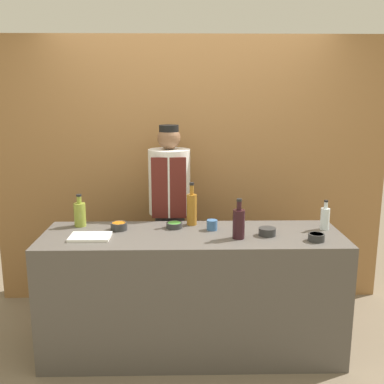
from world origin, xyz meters
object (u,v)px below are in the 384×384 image
(sauce_bowl_green, at_px, (174,225))
(cup_blue, at_px, (212,225))
(bottle_clear, at_px, (325,218))
(bottle_amber, at_px, (192,208))
(bottle_oil, at_px, (80,214))
(sauce_bowl_orange, at_px, (119,226))
(chef_center, at_px, (170,215))
(cutting_board, at_px, (90,237))
(sauce_bowl_brown, at_px, (316,237))
(bottle_wine, at_px, (239,223))
(sauce_bowl_white, at_px, (267,231))

(sauce_bowl_green, height_order, cup_blue, cup_blue)
(bottle_clear, height_order, bottle_amber, bottle_amber)
(sauce_bowl_green, distance_m, bottle_oil, 0.72)
(sauce_bowl_orange, height_order, bottle_oil, bottle_oil)
(sauce_bowl_orange, height_order, sauce_bowl_green, sauce_bowl_orange)
(cup_blue, height_order, chef_center, chef_center)
(bottle_oil, bearing_deg, chef_center, 30.01)
(cutting_board, relative_size, bottle_clear, 1.26)
(sauce_bowl_brown, distance_m, chef_center, 1.29)
(bottle_clear, height_order, bottle_wine, bottle_wine)
(bottle_amber, bearing_deg, chef_center, 115.89)
(sauce_bowl_brown, relative_size, cup_blue, 1.41)
(sauce_bowl_green, relative_size, cutting_board, 0.43)
(bottle_amber, relative_size, chef_center, 0.20)
(cutting_board, distance_m, bottle_oil, 0.34)
(sauce_bowl_white, relative_size, cutting_board, 0.43)
(sauce_bowl_green, height_order, chef_center, chef_center)
(bottle_oil, height_order, chef_center, chef_center)
(sauce_bowl_white, bearing_deg, cutting_board, -178.25)
(sauce_bowl_white, bearing_deg, bottle_wine, -163.95)
(sauce_bowl_orange, height_order, chef_center, chef_center)
(bottle_wine, bearing_deg, cup_blue, 130.61)
(sauce_bowl_green, height_order, cutting_board, sauce_bowl_green)
(sauce_bowl_green, xyz_separation_m, sauce_bowl_white, (0.67, -0.19, 0.01))
(sauce_bowl_orange, bearing_deg, sauce_bowl_brown, -11.57)
(bottle_oil, bearing_deg, bottle_clear, -3.81)
(sauce_bowl_white, relative_size, sauce_bowl_brown, 1.09)
(bottle_wine, xyz_separation_m, cup_blue, (-0.17, 0.20, -0.07))
(sauce_bowl_white, bearing_deg, bottle_amber, 152.54)
(cutting_board, bearing_deg, sauce_bowl_white, 1.75)
(sauce_bowl_white, xyz_separation_m, cup_blue, (-0.39, 0.14, 0.01))
(bottle_amber, bearing_deg, sauce_bowl_green, -147.49)
(bottle_oil, bearing_deg, sauce_bowl_orange, -18.84)
(cup_blue, xyz_separation_m, chef_center, (-0.33, 0.51, -0.06))
(sauce_bowl_green, distance_m, bottle_clear, 1.12)
(bottle_wine, bearing_deg, chef_center, 125.24)
(chef_center, bearing_deg, sauce_bowl_white, -42.20)
(sauce_bowl_white, xyz_separation_m, bottle_amber, (-0.53, 0.28, 0.10))
(sauce_bowl_brown, distance_m, bottle_amber, 0.95)
(bottle_clear, relative_size, chef_center, 0.13)
(bottle_amber, bearing_deg, sauce_bowl_white, -27.46)
(sauce_bowl_brown, xyz_separation_m, chef_center, (-1.03, 0.78, -0.05))
(bottle_oil, xyz_separation_m, cup_blue, (1.00, -0.12, -0.06))
(bottle_wine, relative_size, cup_blue, 3.57)
(sauce_bowl_green, relative_size, chef_center, 0.07)
(sauce_bowl_orange, height_order, cutting_board, sauce_bowl_orange)
(sauce_bowl_green, relative_size, cup_blue, 1.51)
(sauce_bowl_brown, xyz_separation_m, cup_blue, (-0.70, 0.27, 0.01))
(sauce_bowl_brown, height_order, bottle_clear, bottle_clear)
(sauce_bowl_brown, relative_size, bottle_wine, 0.40)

